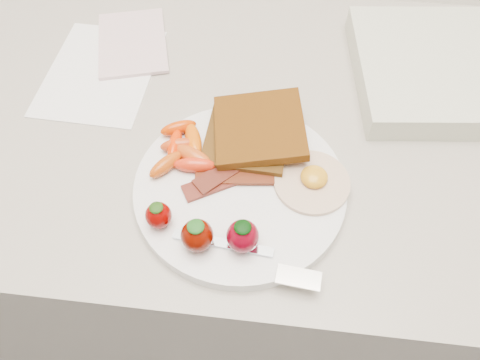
# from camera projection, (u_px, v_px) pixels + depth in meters

# --- Properties ---
(counter) EXTENTS (2.00, 0.60, 0.90)m
(counter) POSITION_uv_depth(u_px,v_px,m) (252.00, 250.00, 1.05)
(counter) COLOR gray
(counter) RESTS_ON ground
(plate) EXTENTS (0.27, 0.27, 0.02)m
(plate) POSITION_uv_depth(u_px,v_px,m) (240.00, 188.00, 0.60)
(plate) COLOR white
(plate) RESTS_ON counter
(toast_lower) EXTENTS (0.11, 0.11, 0.01)m
(toast_lower) POSITION_uv_depth(u_px,v_px,m) (247.00, 139.00, 0.62)
(toast_lower) COLOR #39220B
(toast_lower) RESTS_ON plate
(toast_upper) EXTENTS (0.14, 0.14, 0.03)m
(toast_upper) POSITION_uv_depth(u_px,v_px,m) (260.00, 128.00, 0.62)
(toast_upper) COLOR #472A09
(toast_upper) RESTS_ON toast_lower
(fried_egg) EXTENTS (0.12, 0.12, 0.02)m
(fried_egg) POSITION_uv_depth(u_px,v_px,m) (312.00, 181.00, 0.59)
(fried_egg) COLOR white
(fried_egg) RESTS_ON plate
(bacon_strips) EXTENTS (0.12, 0.10, 0.01)m
(bacon_strips) POSITION_uv_depth(u_px,v_px,m) (229.00, 175.00, 0.59)
(bacon_strips) COLOR #3B0807
(bacon_strips) RESTS_ON plate
(baby_carrots) EXTENTS (0.09, 0.11, 0.02)m
(baby_carrots) POSITION_uv_depth(u_px,v_px,m) (184.00, 149.00, 0.61)
(baby_carrots) COLOR #C03D11
(baby_carrots) RESTS_ON plate
(strawberries) EXTENTS (0.14, 0.06, 0.05)m
(strawberries) POSITION_uv_depth(u_px,v_px,m) (206.00, 231.00, 0.53)
(strawberries) COLOR #6D0200
(strawberries) RESTS_ON plate
(fork) EXTENTS (0.18, 0.06, 0.00)m
(fork) POSITION_uv_depth(u_px,v_px,m) (257.00, 258.00, 0.53)
(fork) COLOR silver
(fork) RESTS_ON plate
(paper_sheet) EXTENTS (0.17, 0.22, 0.00)m
(paper_sheet) POSITION_uv_depth(u_px,v_px,m) (101.00, 72.00, 0.73)
(paper_sheet) COLOR white
(paper_sheet) RESTS_ON counter
(notepad) EXTENTS (0.15, 0.18, 0.01)m
(notepad) POSITION_uv_depth(u_px,v_px,m) (132.00, 42.00, 0.76)
(notepad) COLOR beige
(notepad) RESTS_ON paper_sheet
(appliance) EXTENTS (0.34, 0.28, 0.04)m
(appliance) POSITION_uv_depth(u_px,v_px,m) (460.00, 69.00, 0.71)
(appliance) COLOR beige
(appliance) RESTS_ON counter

